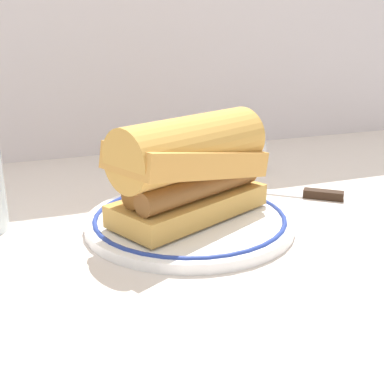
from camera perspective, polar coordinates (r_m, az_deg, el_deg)
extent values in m
plane|color=beige|center=(0.60, -0.26, -3.97)|extent=(1.50, 1.50, 0.00)
cylinder|color=white|center=(0.59, 0.00, -3.56)|extent=(0.25, 0.25, 0.01)
torus|color=navy|center=(0.59, 0.00, -3.02)|extent=(0.23, 0.23, 0.01)
cube|color=gold|center=(0.59, 0.00, -1.57)|extent=(0.21, 0.16, 0.03)
cylinder|color=brown|center=(0.57, 1.03, 0.60)|extent=(0.17, 0.10, 0.03)
cylinder|color=brown|center=(0.59, -1.00, 1.22)|extent=(0.17, 0.10, 0.03)
cube|color=gold|center=(0.57, 0.00, 3.68)|extent=(0.21, 0.16, 0.06)
cylinder|color=gold|center=(0.57, 0.00, 5.14)|extent=(0.21, 0.15, 0.07)
cylinder|color=white|center=(0.83, 7.36, 4.07)|extent=(0.03, 0.03, 0.05)
sphere|color=silver|center=(0.82, 7.46, 6.36)|extent=(0.03, 0.03, 0.03)
cube|color=silver|center=(0.72, 8.58, 0.10)|extent=(0.09, 0.08, 0.01)
cube|color=black|center=(0.72, 14.96, -0.29)|extent=(0.05, 0.05, 0.01)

